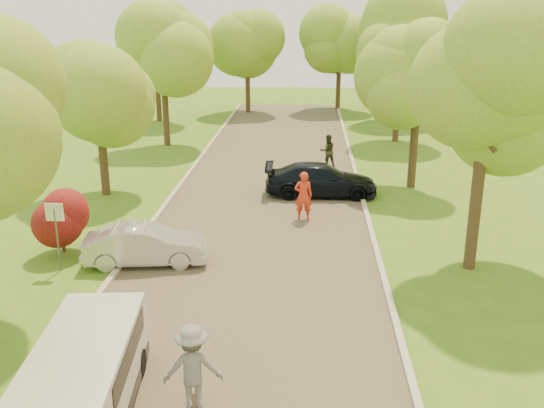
% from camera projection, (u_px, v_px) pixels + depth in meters
% --- Properties ---
extents(ground, '(100.00, 100.00, 0.00)m').
position_uv_depth(ground, '(232.00, 345.00, 14.51)').
color(ground, '#46701A').
rests_on(ground, ground).
extents(road, '(8.00, 60.00, 0.01)m').
position_uv_depth(road, '(259.00, 229.00, 22.10)').
color(road, '#4C4438').
rests_on(road, ground).
extents(curb_left, '(0.18, 60.00, 0.12)m').
position_uv_depth(curb_left, '(150.00, 226.00, 22.32)').
color(curb_left, '#B2AD9E').
rests_on(curb_left, ground).
extents(curb_right, '(0.18, 60.00, 0.12)m').
position_uv_depth(curb_right, '(371.00, 230.00, 21.85)').
color(curb_right, '#B2AD9E').
rests_on(curb_right, ground).
extents(street_sign, '(0.55, 0.06, 2.17)m').
position_uv_depth(street_sign, '(56.00, 223.00, 18.16)').
color(street_sign, '#59595E').
rests_on(street_sign, ground).
extents(red_shrub, '(1.70, 1.70, 1.95)m').
position_uv_depth(red_shrub, '(61.00, 220.00, 19.76)').
color(red_shrub, '#382619').
rests_on(red_shrub, ground).
extents(tree_l_midb, '(4.30, 4.20, 6.62)m').
position_uv_depth(tree_l_midb, '(102.00, 88.00, 24.89)').
color(tree_l_midb, '#382619').
rests_on(tree_l_midb, ground).
extents(tree_l_far, '(4.92, 4.80, 7.79)m').
position_uv_depth(tree_l_far, '(166.00, 50.00, 34.09)').
color(tree_l_far, '#382619').
rests_on(tree_l_far, ground).
extents(tree_r_mida, '(5.13, 5.00, 7.95)m').
position_uv_depth(tree_r_mida, '(496.00, 88.00, 17.14)').
color(tree_r_mida, '#382619').
rests_on(tree_r_mida, ground).
extents(tree_r_midb, '(4.51, 4.40, 7.01)m').
position_uv_depth(tree_r_midb, '(423.00, 77.00, 25.91)').
color(tree_r_midb, '#382619').
rests_on(tree_r_midb, ground).
extents(tree_r_far, '(5.33, 5.20, 8.34)m').
position_uv_depth(tree_r_far, '(405.00, 42.00, 35.08)').
color(tree_r_far, '#382619').
rests_on(tree_r_far, ground).
extents(tree_bg_a, '(5.12, 5.00, 7.72)m').
position_uv_depth(tree_bg_a, '(158.00, 45.00, 41.88)').
color(tree_bg_a, '#382619').
rests_on(tree_bg_a, ground).
extents(tree_bg_b, '(5.12, 5.00, 7.95)m').
position_uv_depth(tree_bg_b, '(402.00, 41.00, 42.71)').
color(tree_bg_b, '#382619').
rests_on(tree_bg_b, ground).
extents(tree_bg_c, '(4.92, 4.80, 7.33)m').
position_uv_depth(tree_bg_c, '(250.00, 46.00, 45.41)').
color(tree_bg_c, '#382619').
rests_on(tree_bg_c, ground).
extents(tree_bg_d, '(5.12, 5.00, 7.72)m').
position_uv_depth(tree_bg_d, '(343.00, 41.00, 46.81)').
color(tree_bg_d, '#382619').
rests_on(tree_bg_d, ground).
extents(minivan, '(2.15, 4.55, 1.64)m').
position_uv_depth(minivan, '(85.00, 378.00, 11.74)').
color(minivan, silver).
rests_on(minivan, ground).
extents(silver_sedan, '(3.98, 1.84, 1.26)m').
position_uv_depth(silver_sedan, '(146.00, 245.00, 18.97)').
color(silver_sedan, '#B8B7BD').
rests_on(silver_sedan, ground).
extents(dark_sedan, '(4.83, 2.05, 1.39)m').
position_uv_depth(dark_sedan, '(321.00, 180.00, 25.94)').
color(dark_sedan, black).
rests_on(dark_sedan, ground).
extents(longboard, '(0.40, 0.96, 0.11)m').
position_uv_depth(longboard, '(195.00, 408.00, 12.06)').
color(longboard, black).
rests_on(longboard, ground).
extents(skateboarder, '(1.27, 0.85, 1.82)m').
position_uv_depth(skateboarder, '(193.00, 368.00, 11.77)').
color(skateboarder, slate).
rests_on(skateboarder, longboard).
extents(person_striped, '(0.72, 0.50, 1.89)m').
position_uv_depth(person_striped, '(303.00, 196.00, 22.88)').
color(person_striped, red).
rests_on(person_striped, ground).
extents(person_olive, '(0.95, 0.84, 1.66)m').
position_uv_depth(person_olive, '(328.00, 151.00, 30.62)').
color(person_olive, '#2B301D').
rests_on(person_olive, ground).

